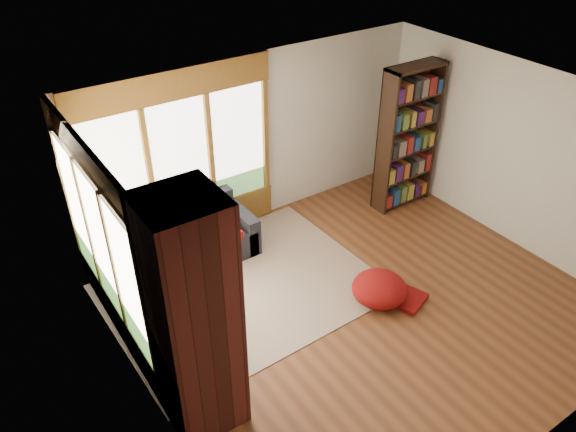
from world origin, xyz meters
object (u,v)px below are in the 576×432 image
sectional_sofa (162,270)px  area_rug (242,289)px  bookshelf (408,138)px  dog_brindle (168,272)px  pouf (379,288)px  dog_tan (171,230)px  brick_chimney (193,320)px

sectional_sofa → area_rug: sectional_sofa is taller
bookshelf → area_rug: bearing=-172.1°
sectional_sofa → bookshelf: bearing=1.4°
area_rug → bookshelf: size_ratio=1.47×
sectional_sofa → bookshelf: size_ratio=0.96×
sectional_sofa → bookshelf: bookshelf is taller
bookshelf → sectional_sofa: bearing=177.7°
area_rug → dog_brindle: bearing=179.4°
dog_brindle → pouf: bearing=-112.9°
bookshelf → pouf: size_ratio=3.26×
bookshelf → dog_tan: bookshelf is taller
brick_chimney → sectional_sofa: 2.32m
brick_chimney → sectional_sofa: brick_chimney is taller
brick_chimney → bookshelf: size_ratio=1.13×
sectional_sofa → dog_tan: bearing=23.8°
dog_tan → dog_brindle: dog_tan is taller
pouf → dog_brindle: size_ratio=0.95×
sectional_sofa → dog_tan: (0.23, 0.08, 0.49)m
bookshelf → dog_brindle: (-4.22, -0.44, -0.42)m
brick_chimney → area_rug: bearing=48.2°
bookshelf → dog_tan: size_ratio=2.20×
area_rug → brick_chimney: bearing=-131.8°
dog_brindle → dog_tan: bearing=-23.9°
bookshelf → pouf: bookshelf is taller
dog_tan → dog_brindle: (-0.36, -0.69, -0.06)m
pouf → brick_chimney: bearing=-174.0°
brick_chimney → area_rug: size_ratio=0.77×
bookshelf → dog_tan: (-3.86, 0.25, -0.36)m
area_rug → pouf: pouf is taller
bookshelf → dog_tan: bearing=176.3°
brick_chimney → sectional_sofa: size_ratio=1.18×
sectional_sofa → dog_brindle: dog_brindle is taller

